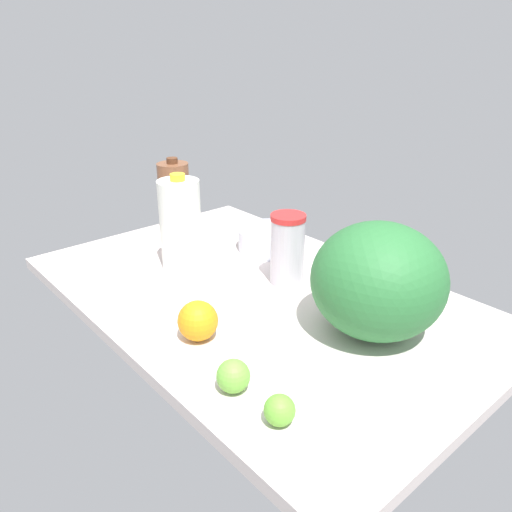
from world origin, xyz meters
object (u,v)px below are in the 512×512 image
at_px(chocolate_milk_jug, 175,197).
at_px(tumbler_cup, 287,249).
at_px(lime_near_front, 233,376).
at_px(orange_by_jug, 198,321).
at_px(lime_beside_bowl, 280,410).
at_px(watermelon, 378,280).
at_px(mixing_bowl, 269,239).
at_px(milk_jug, 181,225).

relative_size(chocolate_milk_jug, tumbler_cup, 1.29).
distance_m(lime_near_front, orange_by_jug, 0.19).
distance_m(lime_near_front, lime_beside_bowl, 0.12).
height_order(tumbler_cup, watermelon, watermelon).
bearing_deg(tumbler_cup, lime_near_front, 123.52).
height_order(chocolate_milk_jug, mixing_bowl, chocolate_milk_jug).
relative_size(tumbler_cup, lime_near_front, 2.99).
xyz_separation_m(tumbler_cup, orange_by_jug, (-0.07, 0.33, -0.05)).
height_order(chocolate_milk_jug, milk_jug, milk_jug).
relative_size(milk_jug, lime_near_front, 4.27).
bearing_deg(mixing_bowl, lime_near_front, 131.99).
bearing_deg(mixing_bowl, lime_beside_bowl, 138.97).
height_order(mixing_bowl, watermelon, watermelon).
xyz_separation_m(chocolate_milk_jug, watermelon, (-0.82, 0.02, 0.01)).
distance_m(chocolate_milk_jug, lime_beside_bowl, 0.98).
bearing_deg(tumbler_cup, milk_jug, 31.72).
relative_size(lime_near_front, lime_beside_bowl, 1.16).
distance_m(milk_jug, orange_by_jug, 0.38).
relative_size(watermelon, orange_by_jug, 3.29).
xyz_separation_m(chocolate_milk_jug, orange_by_jug, (-0.60, 0.32, -0.07)).
distance_m(tumbler_cup, mixing_bowl, 0.24).
xyz_separation_m(chocolate_milk_jug, mixing_bowl, (-0.33, -0.12, -0.08)).
relative_size(lime_beside_bowl, orange_by_jug, 0.62).
bearing_deg(lime_near_front, chocolate_milk_jug, -25.71).
bearing_deg(milk_jug, chocolate_milk_jug, -29.21).
distance_m(mixing_bowl, milk_jug, 0.30).
bearing_deg(lime_near_front, orange_by_jug, -15.31).
bearing_deg(lime_near_front, tumbler_cup, -56.48).
xyz_separation_m(watermelon, lime_beside_bowl, (-0.07, 0.36, -0.10)).
bearing_deg(watermelon, lime_near_front, 82.93).
bearing_deg(tumbler_cup, chocolate_milk_jug, 0.84).
bearing_deg(lime_beside_bowl, milk_jug, -19.26).
bearing_deg(milk_jug, mixing_bowl, -102.62).
xyz_separation_m(mixing_bowl, lime_beside_bowl, (-0.57, 0.49, -0.01)).
relative_size(milk_jug, orange_by_jug, 3.08).
height_order(chocolate_milk_jug, orange_by_jug, chocolate_milk_jug).
xyz_separation_m(mixing_bowl, milk_jug, (0.06, 0.27, 0.10)).
bearing_deg(lime_beside_bowl, mixing_bowl, -41.03).
height_order(tumbler_cup, lime_near_front, tumbler_cup).
bearing_deg(chocolate_milk_jug, lime_near_front, 154.29).
distance_m(milk_jug, lime_near_front, 0.57).
bearing_deg(mixing_bowl, tumbler_cup, 149.38).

